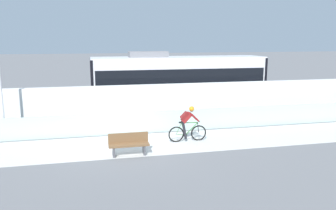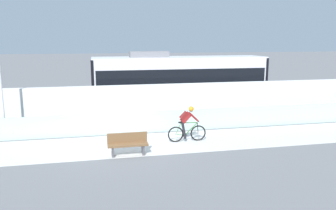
{
  "view_description": "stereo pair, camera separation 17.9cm",
  "coord_description": "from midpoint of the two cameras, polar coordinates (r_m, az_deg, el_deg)",
  "views": [
    {
      "loc": [
        -1.31,
        -14.25,
        4.55
      ],
      "look_at": [
        2.44,
        2.35,
        1.25
      ],
      "focal_mm": 36.35,
      "sensor_mm": 36.0,
      "label": 1
    },
    {
      "loc": [
        -1.13,
        -14.28,
        4.55
      ],
      "look_at": [
        2.44,
        2.35,
        1.25
      ],
      "focal_mm": 36.35,
      "sensor_mm": 36.0,
      "label": 2
    }
  ],
  "objects": [
    {
      "name": "ground_plane",
      "position": [
        15.02,
        -6.95,
        -6.74
      ],
      "size": [
        200.0,
        200.0,
        0.0
      ],
      "primitive_type": "plane",
      "color": "slate"
    },
    {
      "name": "bike_path_deck",
      "position": [
        15.02,
        -6.95,
        -6.71
      ],
      "size": [
        32.0,
        3.2,
        0.01
      ],
      "primitive_type": "cube",
      "color": "silver",
      "rests_on": "ground"
    },
    {
      "name": "glass_parapet",
      "position": [
        16.65,
        -7.58,
        -3.09
      ],
      "size": [
        32.0,
        0.05,
        1.06
      ],
      "primitive_type": "cube",
      "color": "#ADC6C1",
      "rests_on": "ground"
    },
    {
      "name": "concrete_barrier_wall",
      "position": [
        18.29,
        -8.08,
        -0.09
      ],
      "size": [
        32.0,
        0.36,
        2.15
      ],
      "primitive_type": "cube",
      "color": "silver",
      "rests_on": "ground"
    },
    {
      "name": "tram_rail_near",
      "position": [
        20.93,
        -8.5,
        -1.69
      ],
      "size": [
        32.0,
        0.08,
        0.01
      ],
      "primitive_type": "cube",
      "color": "#595654",
      "rests_on": "ground"
    },
    {
      "name": "tram_rail_far",
      "position": [
        22.33,
        -8.75,
        -0.9
      ],
      "size": [
        32.0,
        0.08,
        0.01
      ],
      "primitive_type": "cube",
      "color": "#595654",
      "rests_on": "ground"
    },
    {
      "name": "tram",
      "position": [
        21.95,
        2.13,
        4.01
      ],
      "size": [
        11.06,
        2.54,
        3.81
      ],
      "color": "silver",
      "rests_on": "ground"
    },
    {
      "name": "cyclist_on_bike",
      "position": [
        15.29,
        3.52,
        -3.24
      ],
      "size": [
        1.77,
        0.58,
        1.61
      ],
      "color": "black",
      "rests_on": "ground"
    },
    {
      "name": "bench",
      "position": [
        13.66,
        -6.4,
        -6.43
      ],
      "size": [
        1.6,
        0.45,
        0.89
      ],
      "color": "brown",
      "rests_on": "ground"
    }
  ]
}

